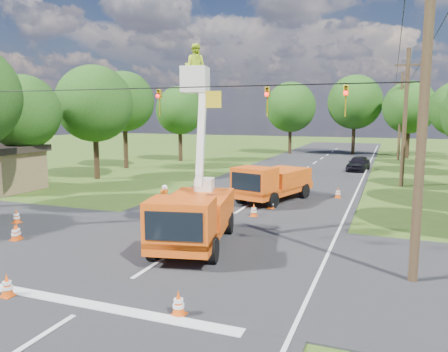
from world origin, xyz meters
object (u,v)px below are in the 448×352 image
at_px(bucket_truck, 194,206).
at_px(tree_left_e, 124,102).
at_px(traffic_cone_5, 15,233).
at_px(tree_far_b, 355,102).
at_px(traffic_cone_4, 17,232).
at_px(tree_left_c, 22,112).
at_px(tree_far_c, 410,107).
at_px(tree_far_a, 291,107).
at_px(pole_right_far, 400,116).
at_px(tree_left_f, 180,110).
at_px(ground_worker, 165,211).
at_px(traffic_cone_1, 178,303).
at_px(tree_left_d, 94,104).
at_px(second_truck, 272,182).
at_px(pole_right_mid, 405,117).
at_px(traffic_cone_0, 7,286).
at_px(traffic_cone_2, 254,210).
at_px(distant_car, 358,163).
at_px(traffic_cone_7, 338,193).
at_px(traffic_cone_3, 271,203).
at_px(traffic_cone_6, 16,216).
at_px(pole_right_near, 423,122).

height_order(bucket_truck, tree_left_e, tree_left_e).
height_order(traffic_cone_5, tree_far_b, tree_far_b).
bearing_deg(traffic_cone_4, tree_left_c, 133.38).
bearing_deg(tree_far_c, tree_far_a, 176.05).
bearing_deg(pole_right_far, tree_left_f, -156.77).
distance_m(ground_worker, tree_far_b, 43.38).
xyz_separation_m(traffic_cone_1, traffic_cone_4, (-9.68, 3.91, 0.00)).
bearing_deg(traffic_cone_1, tree_left_d, 131.51).
xyz_separation_m(second_truck, tree_left_d, (-15.97, 4.10, 4.93)).
bearing_deg(pole_right_mid, tree_left_f, 156.77).
bearing_deg(traffic_cone_0, bucket_truck, 64.41).
height_order(traffic_cone_2, tree_left_f, tree_left_f).
relative_size(traffic_cone_5, tree_far_a, 0.07).
xyz_separation_m(distant_car, traffic_cone_7, (-0.23, -14.47, -0.35)).
bearing_deg(second_truck, ground_worker, -90.68).
distance_m(tree_left_d, tree_far_c, 36.46).
bearing_deg(tree_left_e, tree_left_c, -88.68).
height_order(distant_car, traffic_cone_5, distant_car).
distance_m(traffic_cone_3, traffic_cone_4, 12.98).
xyz_separation_m(traffic_cone_5, tree_left_c, (-9.47, 10.12, 5.08)).
relative_size(traffic_cone_3, tree_left_d, 0.08).
xyz_separation_m(ground_worker, traffic_cone_6, (-7.64, -1.10, -0.67)).
relative_size(pole_right_far, tree_far_b, 0.97).
bearing_deg(tree_far_b, tree_left_d, -120.96).
relative_size(ground_worker, tree_left_c, 0.26).
distance_m(traffic_cone_7, tree_left_f, 26.10).
bearing_deg(tree_left_c, traffic_cone_1, -36.00).
xyz_separation_m(traffic_cone_7, tree_left_d, (-19.65, 1.57, 5.77)).
relative_size(distant_car, pole_right_mid, 0.41).
bearing_deg(traffic_cone_6, traffic_cone_0, -45.33).
xyz_separation_m(traffic_cone_2, traffic_cone_3, (0.36, 2.12, 0.00)).
bearing_deg(traffic_cone_5, ground_worker, 32.39).
relative_size(pole_right_far, tree_left_c, 1.24).
distance_m(tree_far_a, tree_far_c, 14.53).
relative_size(pole_right_near, tree_far_a, 1.05).
bearing_deg(tree_left_f, traffic_cone_0, -71.17).
bearing_deg(traffic_cone_2, tree_left_c, 172.48).
bearing_deg(traffic_cone_0, pole_right_near, 26.48).
bearing_deg(tree_far_c, traffic_cone_6, -114.76).
height_order(pole_right_near, tree_far_a, pole_right_near).
bearing_deg(traffic_cone_7, pole_right_near, -74.02).
bearing_deg(pole_right_mid, tree_far_c, 87.40).
bearing_deg(tree_left_c, ground_worker, -24.45).
distance_m(traffic_cone_1, traffic_cone_7, 18.41).
bearing_deg(tree_left_d, traffic_cone_7, -4.56).
bearing_deg(tree_left_d, ground_worker, -43.73).
bearing_deg(tree_left_c, distant_car, 41.48).
height_order(bucket_truck, traffic_cone_0, bucket_truck).
height_order(traffic_cone_4, tree_left_e, tree_left_e).
height_order(tree_left_f, tree_far_c, tree_far_c).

